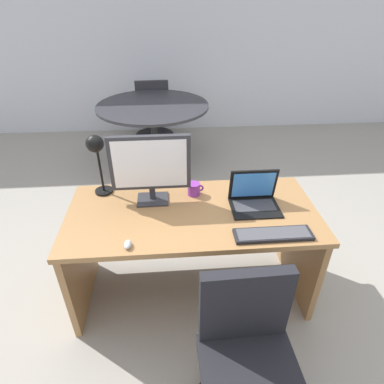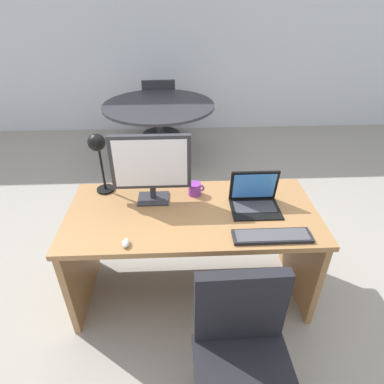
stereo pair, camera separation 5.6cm
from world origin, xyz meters
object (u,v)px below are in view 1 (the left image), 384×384
(office_chair, at_px, (247,372))
(meeting_table, at_px, (154,120))
(keyboard, at_px, (273,234))
(mouse, at_px, (128,244))
(laptop, at_px, (254,194))
(monitor, at_px, (150,165))
(desk_lamp, at_px, (96,152))
(meeting_chair_near, at_px, (153,115))
(coffee_mug, at_px, (194,189))
(desk, at_px, (192,233))

(office_chair, distance_m, meeting_table, 2.91)
(keyboard, xyz_separation_m, mouse, (-0.80, -0.03, 0.00))
(laptop, relative_size, office_chair, 0.36)
(mouse, height_order, meeting_table, meeting_table)
(keyboard, bearing_deg, monitor, 148.72)
(monitor, distance_m, desk_lamp, 0.35)
(monitor, distance_m, laptop, 0.68)
(mouse, distance_m, meeting_chair_near, 3.20)
(coffee_mug, bearing_deg, desk_lamp, 174.90)
(keyboard, xyz_separation_m, desk_lamp, (-1.01, 0.52, 0.30))
(meeting_table, relative_size, meeting_chair_near, 1.49)
(office_chair, relative_size, meeting_table, 0.66)
(laptop, distance_m, coffee_mug, 0.39)
(keyboard, height_order, coffee_mug, coffee_mug)
(laptop, bearing_deg, meeting_table, 108.99)
(desk_lamp, distance_m, coffee_mug, 0.67)
(coffee_mug, relative_size, meeting_table, 0.08)
(laptop, xyz_separation_m, meeting_chair_near, (-0.72, 2.83, -0.45))
(desk_lamp, bearing_deg, desk, -19.06)
(monitor, relative_size, mouse, 7.00)
(desk, xyz_separation_m, meeting_table, (-0.29, 2.01, 0.07))
(laptop, bearing_deg, coffee_mug, 159.25)
(desk_lamp, xyz_separation_m, meeting_chair_near, (0.26, 2.64, -0.69))
(mouse, bearing_deg, desk_lamp, 111.09)
(desk, bearing_deg, office_chair, -76.67)
(meeting_table, height_order, meeting_chair_near, meeting_chair_near)
(monitor, height_order, coffee_mug, monitor)
(monitor, relative_size, meeting_chair_near, 0.57)
(monitor, xyz_separation_m, mouse, (-0.12, -0.44, -0.24))
(meeting_table, bearing_deg, desk, -81.70)
(keyboard, height_order, meeting_chair_near, meeting_chair_near)
(meeting_table, bearing_deg, keyboard, -72.69)
(office_chair, bearing_deg, monitor, 115.40)
(laptop, height_order, meeting_table, laptop)
(desk, height_order, meeting_table, meeting_table)
(keyboard, height_order, office_chair, office_chair)
(desk, bearing_deg, keyboard, -36.31)
(coffee_mug, distance_m, meeting_table, 1.90)
(desk_lamp, bearing_deg, coffee_mug, -5.10)
(monitor, distance_m, office_chair, 1.23)
(coffee_mug, bearing_deg, office_chair, -80.08)
(coffee_mug, bearing_deg, laptop, -20.75)
(desk, relative_size, meeting_chair_near, 1.80)
(coffee_mug, xyz_separation_m, meeting_chair_near, (-0.35, 2.69, -0.42))
(meeting_chair_near, bearing_deg, desk, -83.44)
(laptop, bearing_deg, monitor, 172.16)
(desk, relative_size, meeting_table, 1.21)
(office_chair, bearing_deg, desk_lamp, 126.67)
(monitor, xyz_separation_m, coffee_mug, (0.28, 0.05, -0.22))
(laptop, xyz_separation_m, keyboard, (0.04, -0.32, -0.06))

